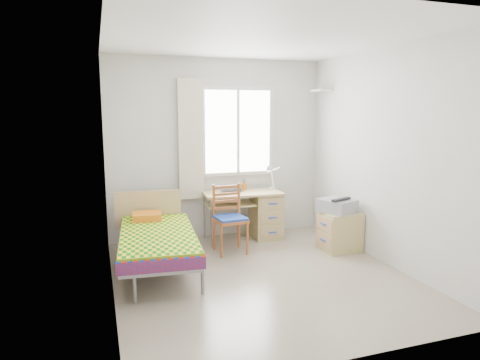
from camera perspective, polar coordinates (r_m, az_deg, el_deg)
name	(u,v)px	position (r m, az deg, el deg)	size (l,w,h in m)	color
floor	(261,276)	(4.97, 2.77, -12.67)	(3.50, 3.50, 0.00)	#BCAD93
ceiling	(263,38)	(4.67, 3.03, 18.42)	(3.50, 3.50, 0.00)	white
wall_back	(218,149)	(6.30, -2.96, 4.16)	(3.20, 3.20, 0.00)	silver
wall_left	(108,168)	(4.33, -17.24, 1.49)	(3.50, 3.50, 0.00)	silver
wall_right	(385,157)	(5.44, 18.81, 2.89)	(3.50, 3.50, 0.00)	silver
window	(238,132)	(6.35, -0.29, 6.47)	(1.10, 0.04, 1.30)	white
curtain	(191,140)	(6.12, -6.60, 5.37)	(0.35, 0.05, 1.70)	beige
floating_shelf	(322,90)	(6.53, 10.82, 11.65)	(0.20, 0.32, 0.03)	white
bed	(157,237)	(5.16, -11.06, -7.45)	(1.02, 1.91, 0.79)	gray
desk	(261,212)	(6.30, 2.87, -4.31)	(1.15, 0.59, 0.70)	tan
chair	(230,214)	(5.65, -1.37, -4.58)	(0.42, 0.42, 0.90)	#A3511F
cabinet	(339,231)	(5.91, 13.13, -6.65)	(0.49, 0.44, 0.52)	tan
printer	(337,205)	(5.81, 12.79, -3.31)	(0.50, 0.53, 0.18)	gray
laptop	(233,191)	(6.13, -0.98, -1.53)	(0.32, 0.21, 0.03)	black
pen_cup	(244,186)	(6.33, 0.56, -0.87)	(0.08, 0.08, 0.10)	orange
task_lamp	(272,174)	(6.21, 4.27, 0.77)	(0.22, 0.32, 0.40)	white
book	(229,201)	(6.08, -1.54, -2.79)	(0.15, 0.21, 0.02)	gray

